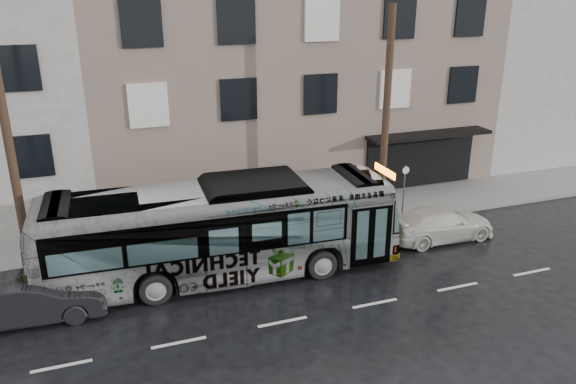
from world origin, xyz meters
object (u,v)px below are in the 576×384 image
utility_pole_front (386,119)px  utility_pole_rear (10,151)px  bus (221,230)px  sign_post (404,192)px  dark_sedan (31,299)px  white_sedan (440,224)px

utility_pole_front → utility_pole_rear: same height
utility_pole_front → bus: utility_pole_front is taller
sign_post → dark_sedan: size_ratio=0.54×
utility_pole_rear → dark_sedan: size_ratio=2.04×
utility_pole_front → utility_pole_rear: size_ratio=1.00×
utility_pole_rear → sign_post: utility_pole_rear is taller
utility_pole_rear → bus: 7.41m
white_sedan → bus: bearing=90.3°
utility_pole_rear → white_sedan: (15.56, -2.18, -3.99)m
utility_pole_rear → bus: (6.46, -2.22, -2.90)m
sign_post → white_sedan: bearing=-78.1°
sign_post → white_sedan: size_ratio=0.52×
utility_pole_rear → dark_sedan: 4.99m
utility_pole_rear → white_sedan: utility_pole_rear is taller
dark_sedan → utility_pole_front: bearing=-75.0°
utility_pole_rear → dark_sedan: (0.26, -3.07, -3.92)m
bus → dark_sedan: 6.34m
bus → dark_sedan: size_ratio=2.86×
utility_pole_front → bus: bearing=-163.6°
utility_pole_rear → white_sedan: bearing=-8.0°
utility_pole_front → sign_post: size_ratio=3.75×
bus → white_sedan: size_ratio=2.75×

